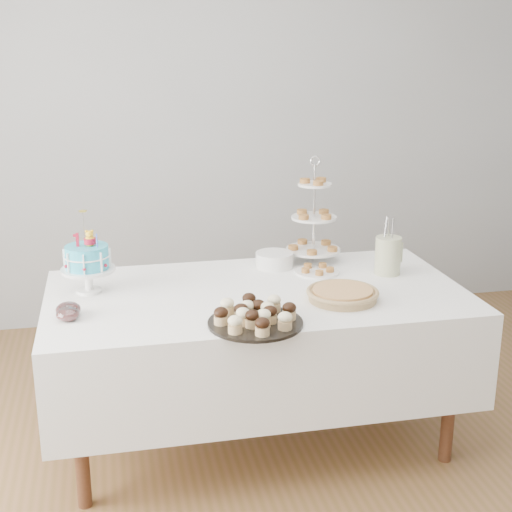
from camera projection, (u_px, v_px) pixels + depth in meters
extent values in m
plane|color=brown|center=(271.00, 472.00, 3.24)|extent=(5.00, 5.00, 0.00)
cube|color=#95989A|center=(203.00, 124.00, 4.72)|extent=(5.00, 0.04, 2.70)
cube|color=white|center=(257.00, 336.00, 3.36)|extent=(1.92, 1.02, 0.45)
cylinder|color=#542F1C|center=(80.00, 435.00, 2.91)|extent=(0.06, 0.06, 0.67)
cylinder|color=#542F1C|center=(450.00, 395.00, 3.24)|extent=(0.06, 0.06, 0.67)
cylinder|color=#542F1C|center=(83.00, 359.00, 3.60)|extent=(0.06, 0.06, 0.67)
cylinder|color=#542F1C|center=(388.00, 333.00, 3.93)|extent=(0.06, 0.06, 0.67)
cylinder|color=#32B8D8|center=(87.00, 257.00, 3.23)|extent=(0.19, 0.19, 0.11)
torus|color=white|center=(87.00, 256.00, 3.23)|extent=(0.21, 0.21, 0.01)
cube|color=#AE122A|center=(77.00, 240.00, 3.19)|extent=(0.02, 0.01, 0.06)
cylinder|color=#3859F1|center=(97.00, 240.00, 3.18)|extent=(0.01, 0.01, 0.06)
cylinder|color=silver|center=(84.00, 228.00, 3.22)|extent=(0.00, 0.00, 0.15)
cylinder|color=yellow|center=(83.00, 211.00, 3.19)|extent=(0.04, 0.04, 0.01)
cylinder|color=black|center=(255.00, 323.00, 2.91)|extent=(0.39, 0.39, 0.01)
ellipsoid|color=black|center=(237.00, 311.00, 2.87)|extent=(0.06, 0.06, 0.04)
ellipsoid|color=#EFE8B9|center=(274.00, 309.00, 2.90)|extent=(0.06, 0.06, 0.04)
cylinder|color=tan|center=(342.00, 296.00, 3.18)|extent=(0.30, 0.30, 0.04)
cylinder|color=#AE7B43|center=(343.00, 291.00, 3.17)|extent=(0.27, 0.27, 0.02)
torus|color=tan|center=(343.00, 292.00, 3.17)|extent=(0.32, 0.32, 0.02)
cylinder|color=silver|center=(314.00, 214.00, 3.67)|extent=(0.01, 0.01, 0.51)
cylinder|color=white|center=(313.00, 250.00, 3.73)|extent=(0.29, 0.29, 0.01)
cylinder|color=white|center=(314.00, 217.00, 3.68)|extent=(0.23, 0.23, 0.01)
cylinder|color=white|center=(315.00, 184.00, 3.63)|extent=(0.17, 0.17, 0.01)
torus|color=silver|center=(315.00, 161.00, 3.59)|extent=(0.05, 0.01, 0.05)
cylinder|color=white|center=(274.00, 260.00, 3.64)|extent=(0.19, 0.19, 0.07)
cylinder|color=white|center=(317.00, 272.00, 3.55)|extent=(0.22, 0.22, 0.01)
ellipsoid|color=silver|center=(68.00, 309.00, 2.99)|extent=(0.10, 0.10, 0.06)
cylinder|color=#5C0907|center=(68.00, 310.00, 2.99)|extent=(0.07, 0.07, 0.03)
ellipsoid|color=silver|center=(68.00, 314.00, 2.94)|extent=(0.10, 0.10, 0.06)
cylinder|color=#5C0907|center=(68.00, 315.00, 2.94)|extent=(0.07, 0.07, 0.03)
cylinder|color=beige|center=(388.00, 256.00, 3.51)|extent=(0.13, 0.13, 0.19)
cylinder|color=beige|center=(401.00, 252.00, 3.51)|extent=(0.01, 0.01, 0.10)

